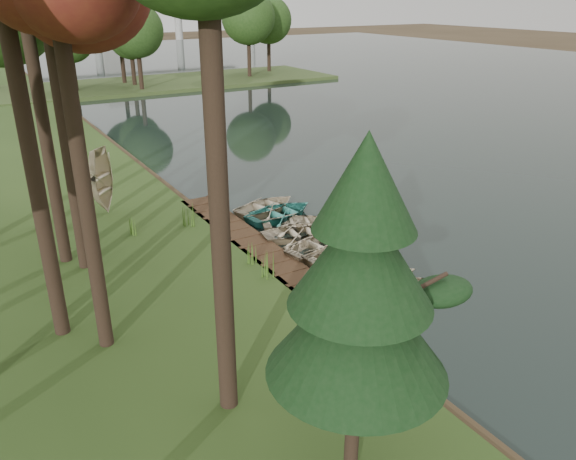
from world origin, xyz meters
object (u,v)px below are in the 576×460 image
rowboat_0 (405,287)px  stored_rowboat (106,206)px  boardwalk (266,256)px  rowboat_2 (353,259)px  pine_tree (361,285)px  rowboat_1 (376,274)px

rowboat_0 → stored_rowboat: bearing=46.8°
boardwalk → rowboat_0: 6.22m
boardwalk → rowboat_2: (2.61, -2.61, 0.27)m
boardwalk → pine_tree: bearing=-109.8°
stored_rowboat → rowboat_0: bearing=-107.2°
rowboat_1 → rowboat_0: bearing=-154.2°
stored_rowboat → rowboat_1: bearing=-105.2°
pine_tree → rowboat_0: bearing=40.5°
rowboat_0 → pine_tree: (-7.00, -5.97, 4.83)m
rowboat_2 → pine_tree: size_ratio=0.45×
boardwalk → rowboat_1: size_ratio=4.78×
rowboat_1 → rowboat_2: 1.47m
boardwalk → rowboat_2: rowboat_2 is taller
rowboat_0 → stored_rowboat: (-7.48, 13.78, 0.24)m
rowboat_1 → rowboat_2: bearing=18.5°
stored_rowboat → pine_tree: 20.28m
rowboat_0 → rowboat_1: bearing=27.0°
pine_tree → rowboat_1: bearing=47.5°
pine_tree → boardwalk: bearing=70.2°
rowboat_2 → rowboat_1: bearing=163.7°
rowboat_0 → rowboat_2: size_ratio=0.96×
rowboat_0 → rowboat_1: size_ratio=1.02×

